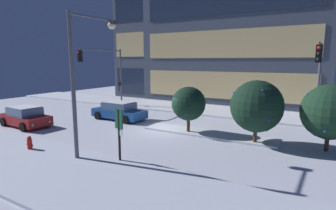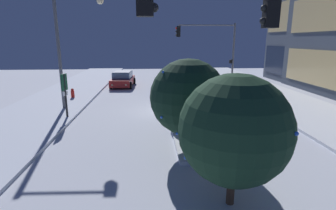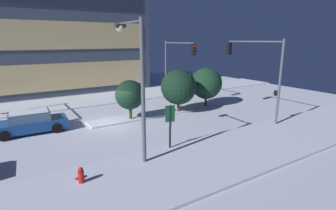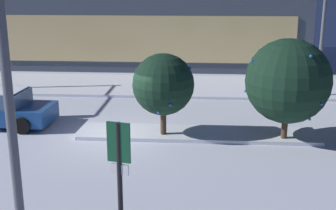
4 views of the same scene
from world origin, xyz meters
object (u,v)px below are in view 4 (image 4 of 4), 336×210
object	(u,v)px
parking_info_sign	(119,162)
decorated_tree_median	(288,81)
decorated_tree_left_of_median	(163,85)
street_lamp_arched	(21,26)

from	to	relation	value
parking_info_sign	decorated_tree_median	size ratio (longest dim) A/B	0.69
parking_info_sign	decorated_tree_left_of_median	bearing A→B (deg)	9.51
street_lamp_arched	decorated_tree_left_of_median	xyz separation A→B (m)	(2.49, 6.41, -2.67)
parking_info_sign	decorated_tree_left_of_median	world-z (taller)	decorated_tree_left_of_median
parking_info_sign	decorated_tree_median	distance (m)	8.02
parking_info_sign	decorated_tree_left_of_median	distance (m)	6.49
street_lamp_arched	parking_info_sign	distance (m)	3.64
parking_info_sign	decorated_tree_left_of_median	size ratio (longest dim) A/B	0.83
street_lamp_arched	decorated_tree_left_of_median	size ratio (longest dim) A/B	2.24
street_lamp_arched	decorated_tree_median	xyz separation A→B (m)	(6.91, 6.28, -2.44)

